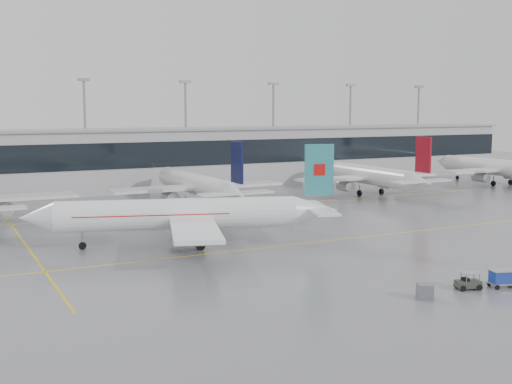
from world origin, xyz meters
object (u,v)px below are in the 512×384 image
baggage_tug (468,283)px  air_canada_jet (188,214)px  baggage_cart (504,277)px  gse_unit (425,291)px

baggage_tug → air_canada_jet: bearing=134.9°
baggage_cart → gse_unit: baggage_cart is taller
baggage_tug → baggage_cart: 3.62m
air_canada_jet → gse_unit: air_canada_jet is taller
baggage_tug → gse_unit: (-5.57, -0.52, 0.09)m
gse_unit → baggage_tug: bearing=34.8°
baggage_tug → baggage_cart: baggage_cart is taller
gse_unit → baggage_cart: bearing=26.4°
air_canada_jet → baggage_tug: (16.01, -29.07, -3.29)m
baggage_cart → gse_unit: size_ratio=2.28×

